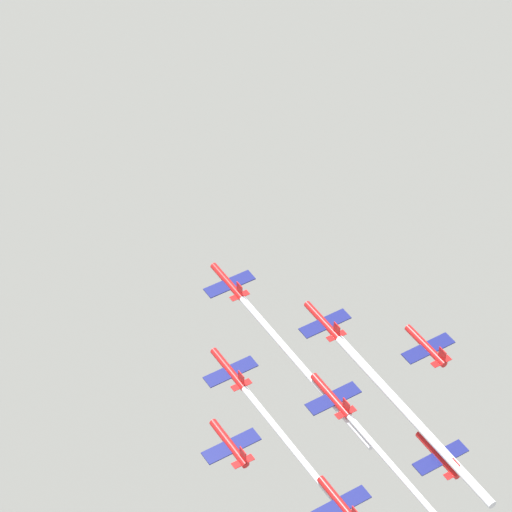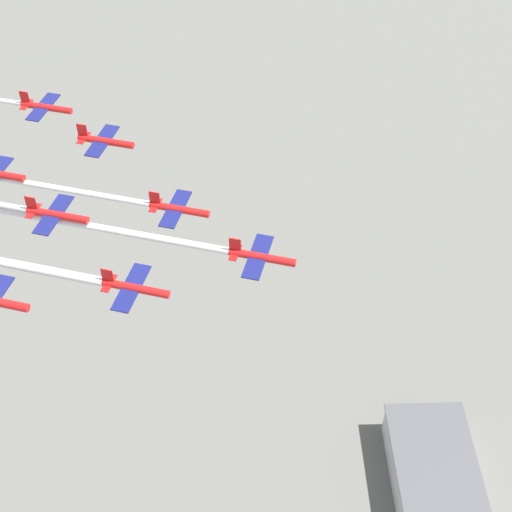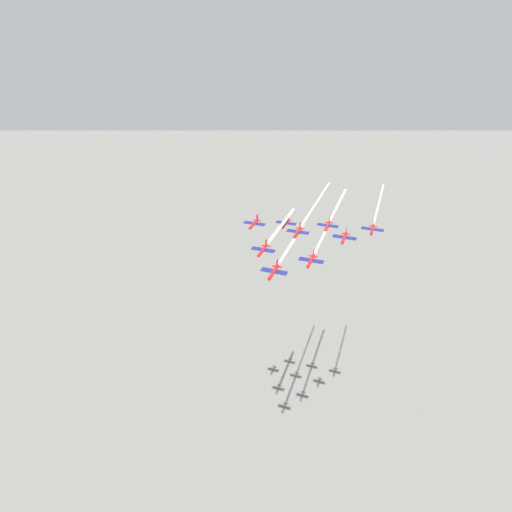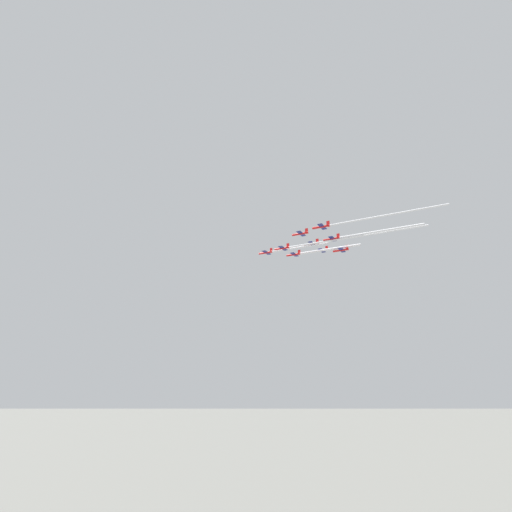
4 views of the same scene
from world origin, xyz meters
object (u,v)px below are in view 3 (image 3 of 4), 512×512
jet_2 (263,250)px  jet_8 (286,223)px  jet_7 (328,226)px  jet_1 (311,261)px  jet_4 (298,232)px  jet_3 (344,237)px  jet_6 (372,229)px  jet_5 (254,224)px  jet_0 (274,271)px

jet_2 → jet_8: size_ratio=1.00×
jet_7 → jet_8: bearing=0.0°
jet_1 → jet_7: size_ratio=1.00×
jet_1 → jet_4: jet_4 is taller
jet_3 → jet_6: size_ratio=1.00×
jet_5 → jet_6: (-40.64, -2.05, -1.83)m
jet_2 → jet_7: (-21.99, -20.98, -0.21)m
jet_4 → jet_6: jet_4 is taller
jet_2 → jet_4: (-11.00, -10.49, 1.76)m
jet_6 → jet_4: bearing=29.5°
jet_6 → jet_7: jet_6 is taller
jet_1 → jet_7: bearing=-90.0°
jet_4 → jet_1: bearing=120.5°
jet_8 → jet_3: bearing=150.5°
jet_2 → jet_4: size_ratio=1.00×
jet_3 → jet_5: 30.82m
jet_8 → jet_4: bearing=120.5°
jet_8 → jet_0: bearing=101.1°
jet_0 → jet_5: 30.44m
jet_0 → jet_4: bearing=-90.0°
jet_3 → jet_6: 15.27m
jet_3 → jet_6: (-11.00, -10.49, -1.48)m
jet_2 → jet_6: (-36.82, -16.76, 0.70)m
jet_6 → jet_8: bearing=-0.0°
jet_1 → jet_5: (18.65, -18.93, 3.49)m
jet_1 → jet_8: bearing=-59.5°
jet_1 → jet_5: bearing=-29.5°
jet_2 → jet_1: bearing=-180.0°
jet_4 → jet_6: size_ratio=1.00×
jet_3 → jet_5: bearing=-0.0°
jet_1 → jet_2: (14.82, -4.22, 0.96)m
jet_2 → jet_5: bearing=-59.5°
jet_1 → jet_2: 15.44m
jet_4 → jet_5: bearing=-0.0°
jet_0 → jet_7: 40.06m
jet_2 → jet_7: 30.40m
jet_3 → jet_7: (3.83, -14.71, -2.38)m
jet_5 → jet_8: jet_5 is taller
jet_3 → jet_8: jet_3 is taller
jet_1 → jet_2: jet_2 is taller
jet_1 → jet_5: jet_5 is taller
jet_5 → jet_7: size_ratio=1.00×
jet_2 → jet_8: (-7.17, -25.20, -1.50)m
jet_3 → jet_6: jet_3 is taller
jet_4 → jet_6: 26.59m
jet_0 → jet_3: size_ratio=1.00×
jet_5 → jet_7: (-25.82, -6.27, -2.73)m
jet_4 → jet_6: (-25.82, -6.27, -1.06)m
jet_4 → jet_8: (3.83, -14.71, -3.26)m
jet_3 → jet_4: size_ratio=1.00×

